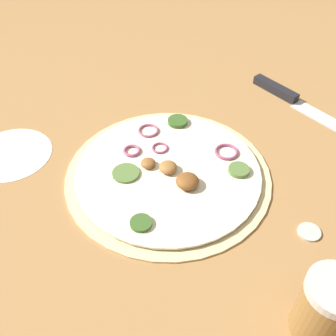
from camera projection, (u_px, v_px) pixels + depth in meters
ground_plane at (168, 175)px, 0.67m from camera, size 3.00×3.00×0.00m
pizza at (169, 172)px, 0.67m from camera, size 0.35×0.35×0.03m
knife at (293, 99)px, 0.83m from camera, size 0.30×0.13×0.02m
spice_jar at (325, 308)px, 0.45m from camera, size 0.07×0.07×0.10m
loose_cap at (310, 229)px, 0.59m from camera, size 0.03×0.03×0.01m
flour_patch at (11, 154)px, 0.71m from camera, size 0.15×0.15×0.00m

